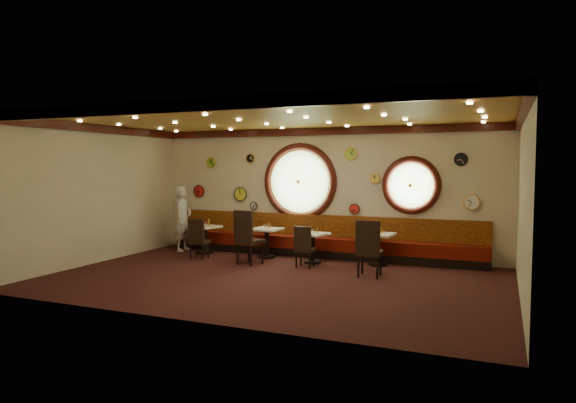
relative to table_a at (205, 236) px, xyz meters
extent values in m
cube|color=black|center=(2.84, -2.04, -0.45)|extent=(9.00, 6.00, 0.00)
cube|color=gold|center=(2.84, -2.04, 2.75)|extent=(9.00, 6.00, 0.02)
cube|color=beige|center=(2.84, 0.96, 1.15)|extent=(9.00, 0.02, 3.20)
cube|color=beige|center=(2.84, -5.04, 1.15)|extent=(9.00, 0.02, 3.20)
cube|color=beige|center=(-1.66, -2.04, 1.15)|extent=(0.02, 6.00, 3.20)
cube|color=beige|center=(7.34, -2.04, 1.15)|extent=(0.02, 6.00, 3.20)
cube|color=#370F0A|center=(2.84, 0.91, 2.66)|extent=(9.00, 0.10, 0.18)
cube|color=#370F0A|center=(2.84, -4.99, 2.66)|extent=(9.00, 0.10, 0.18)
cube|color=#370F0A|center=(-1.61, -2.04, 2.66)|extent=(0.10, 6.00, 0.18)
cube|color=#370F0A|center=(7.29, -2.04, 2.66)|extent=(0.10, 6.00, 0.18)
cube|color=black|center=(2.84, 0.68, -0.35)|extent=(8.00, 0.55, 0.20)
cube|color=#540E07|center=(2.84, 0.68, -0.10)|extent=(8.00, 0.55, 0.30)
cube|color=#5C1007|center=(2.84, 0.90, 0.30)|extent=(8.00, 0.10, 0.55)
cylinder|color=#85AC67|center=(2.24, 0.95, 1.40)|extent=(1.66, 0.02, 1.66)
torus|color=#370F0A|center=(2.24, 0.94, 1.40)|extent=(1.98, 0.18, 1.98)
torus|color=gold|center=(2.24, 0.91, 1.40)|extent=(1.61, 0.03, 1.61)
cylinder|color=#85AC67|center=(5.04, 0.95, 1.35)|extent=(1.10, 0.02, 1.10)
torus|color=#370F0A|center=(5.04, 0.94, 1.35)|extent=(1.38, 0.18, 1.38)
torus|color=gold|center=(5.04, 0.91, 1.35)|extent=(1.09, 0.03, 1.09)
cylinder|color=#80B824|center=(-0.36, 0.92, 1.90)|extent=(0.26, 0.03, 0.26)
cylinder|color=black|center=(0.84, 0.92, 2.00)|extent=(0.24, 0.03, 0.24)
cylinder|color=white|center=(6.39, 0.92, 1.00)|extent=(0.34, 0.03, 0.34)
cylinder|color=#9DD442|center=(3.59, 0.92, 2.10)|extent=(0.30, 0.03, 0.30)
cylinder|color=red|center=(-0.76, 0.92, 1.10)|extent=(0.32, 0.03, 0.32)
cylinder|color=red|center=(3.69, 0.92, 0.75)|extent=(0.24, 0.03, 0.24)
cylinder|color=black|center=(6.14, 0.92, 1.95)|extent=(0.28, 0.03, 0.28)
cylinder|color=yellow|center=(0.54, 0.92, 1.05)|extent=(0.36, 0.03, 0.36)
cylinder|color=silver|center=(0.94, 0.92, 0.75)|extent=(0.20, 0.03, 0.20)
cylinder|color=#E8D14D|center=(4.19, 0.92, 1.50)|extent=(0.22, 0.03, 0.22)
cylinder|color=black|center=(0.00, 0.00, -0.43)|extent=(0.41, 0.41, 0.06)
cylinder|color=black|center=(0.00, 0.00, -0.10)|extent=(0.11, 0.11, 0.65)
cube|color=white|center=(0.00, 0.00, 0.24)|extent=(0.78, 0.78, 0.05)
cylinder|color=black|center=(1.72, 0.06, -0.42)|extent=(0.42, 0.42, 0.06)
cylinder|color=black|center=(1.72, 0.06, -0.09)|extent=(0.11, 0.11, 0.66)
cube|color=white|center=(1.72, 0.06, 0.25)|extent=(0.71, 0.71, 0.05)
cylinder|color=black|center=(2.99, -0.14, -0.43)|extent=(0.40, 0.40, 0.05)
cylinder|color=black|center=(2.99, -0.14, -0.11)|extent=(0.11, 0.11, 0.64)
cube|color=white|center=(2.99, -0.14, 0.23)|extent=(0.75, 0.75, 0.05)
cylinder|color=black|center=(4.46, 0.15, -0.42)|extent=(0.42, 0.42, 0.06)
cylinder|color=black|center=(4.46, 0.15, -0.09)|extent=(0.11, 0.11, 0.67)
cube|color=white|center=(4.46, 0.15, 0.26)|extent=(0.71, 0.71, 0.05)
cube|color=black|center=(0.25, -0.67, -0.04)|extent=(0.46, 0.46, 0.07)
cube|color=black|center=(0.27, -0.85, 0.26)|extent=(0.41, 0.10, 0.54)
cube|color=black|center=(1.70, -0.82, 0.07)|extent=(0.63, 0.63, 0.09)
cube|color=black|center=(1.64, -1.04, 0.45)|extent=(0.52, 0.19, 0.68)
cube|color=black|center=(3.01, -0.69, -0.06)|extent=(0.40, 0.40, 0.07)
cube|color=black|center=(3.02, -0.86, 0.23)|extent=(0.39, 0.06, 0.51)
cube|color=black|center=(4.56, -1.06, 0.03)|extent=(0.51, 0.51, 0.08)
cube|color=black|center=(4.57, -1.27, 0.39)|extent=(0.49, 0.09, 0.63)
cylinder|color=silver|center=(-0.11, 0.08, 0.32)|extent=(0.04, 0.04, 0.11)
cylinder|color=silver|center=(1.64, 0.08, 0.33)|extent=(0.04, 0.04, 0.10)
cylinder|color=silver|center=(2.89, -0.06, 0.30)|extent=(0.04, 0.04, 0.10)
cylinder|color=silver|center=(4.35, 0.18, 0.33)|extent=(0.04, 0.04, 0.11)
cylinder|color=silver|center=(0.05, -0.03, 0.32)|extent=(0.04, 0.04, 0.10)
cylinder|color=silver|center=(1.75, 0.00, 0.33)|extent=(0.04, 0.04, 0.11)
cylinder|color=silver|center=(3.02, -0.18, 0.30)|extent=(0.04, 0.04, 0.11)
cylinder|color=silver|center=(4.45, 0.11, 0.33)|extent=(0.04, 0.04, 0.11)
cylinder|color=yellow|center=(0.10, 0.04, 0.35)|extent=(0.06, 0.06, 0.18)
cylinder|color=orange|center=(1.77, 0.11, 0.36)|extent=(0.05, 0.05, 0.16)
cylinder|color=gold|center=(3.09, -0.12, 0.32)|extent=(0.04, 0.04, 0.14)
cylinder|color=gold|center=(4.52, 0.21, 0.36)|extent=(0.05, 0.05, 0.16)
imported|color=silver|center=(-0.78, 0.16, 0.41)|extent=(0.46, 0.66, 1.72)
camera|label=1|loc=(7.02, -11.24, 1.80)|focal=32.00mm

